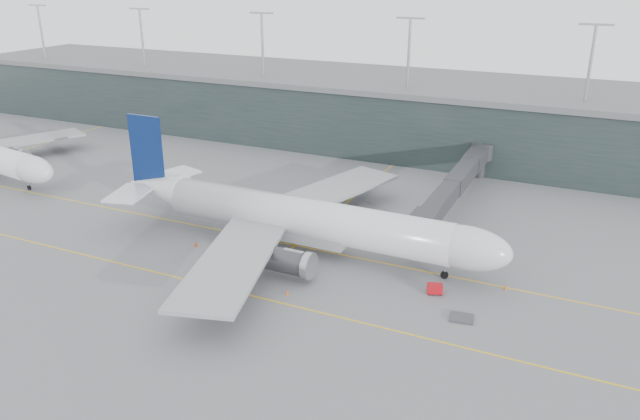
% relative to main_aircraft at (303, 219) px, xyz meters
% --- Properties ---
extents(ground, '(320.00, 320.00, 0.00)m').
position_rel_main_aircraft_xyz_m(ground, '(-6.73, 4.69, -4.87)').
color(ground, '#58585C').
rests_on(ground, ground).
extents(taxiline_a, '(160.00, 0.25, 0.02)m').
position_rel_main_aircraft_xyz_m(taxiline_a, '(-6.73, 0.69, -4.86)').
color(taxiline_a, yellow).
rests_on(taxiline_a, ground).
extents(taxiline_b, '(160.00, 0.25, 0.02)m').
position_rel_main_aircraft_xyz_m(taxiline_b, '(-6.73, -15.31, -4.86)').
color(taxiline_b, yellow).
rests_on(taxiline_b, ground).
extents(taxiline_lead_main, '(0.25, 60.00, 0.02)m').
position_rel_main_aircraft_xyz_m(taxiline_lead_main, '(-1.73, 24.69, -4.86)').
color(taxiline_lead_main, yellow).
rests_on(taxiline_lead_main, ground).
extents(taxiline_lead_adj, '(0.25, 60.00, 0.02)m').
position_rel_main_aircraft_xyz_m(taxiline_lead_adj, '(-81.73, 24.69, -4.86)').
color(taxiline_lead_adj, yellow).
rests_on(taxiline_lead_adj, ground).
extents(terminal, '(240.00, 36.00, 29.00)m').
position_rel_main_aircraft_xyz_m(terminal, '(-6.74, 62.69, 2.75)').
color(terminal, '#1F2A2A').
rests_on(terminal, ground).
extents(main_aircraft, '(61.64, 58.13, 17.34)m').
position_rel_main_aircraft_xyz_m(main_aircraft, '(0.00, 0.00, 0.00)').
color(main_aircraft, silver).
rests_on(main_aircraft, ground).
extents(jet_bridge, '(4.28, 45.56, 6.95)m').
position_rel_main_aircraft_xyz_m(jet_bridge, '(16.55, 29.58, 0.34)').
color(jet_bridge, '#2B2B30').
rests_on(jet_bridge, ground).
extents(gse_cart, '(2.24, 1.82, 1.32)m').
position_rel_main_aircraft_xyz_m(gse_cart, '(21.25, -4.85, -4.13)').
color(gse_cart, '#AD0C14').
rests_on(gse_cart, ground).
extents(baggage_dolly, '(3.08, 2.63, 0.28)m').
position_rel_main_aircraft_xyz_m(baggage_dolly, '(25.83, -9.49, -4.70)').
color(baggage_dolly, '#3A3A3F').
rests_on(baggage_dolly, ground).
extents(uld_a, '(2.27, 2.08, 1.67)m').
position_rel_main_aircraft_xyz_m(uld_a, '(-10.72, 14.56, -3.99)').
color(uld_a, '#343439').
rests_on(uld_a, ground).
extents(uld_b, '(2.85, 2.63, 2.09)m').
position_rel_main_aircraft_xyz_m(uld_b, '(-7.86, 16.22, -3.77)').
color(uld_b, '#343439').
rests_on(uld_b, ground).
extents(uld_c, '(2.28, 1.90, 1.93)m').
position_rel_main_aircraft_xyz_m(uld_c, '(-6.37, 14.33, -3.85)').
color(uld_c, '#343439').
rests_on(uld_c, ground).
extents(cone_nose, '(0.42, 0.42, 0.66)m').
position_rel_main_aircraft_xyz_m(cone_nose, '(29.26, 0.19, -4.53)').
color(cone_nose, '#DA570C').
rests_on(cone_nose, ground).
extents(cone_wing_stbd, '(0.40, 0.40, 0.64)m').
position_rel_main_aircraft_xyz_m(cone_wing_stbd, '(4.34, -13.12, -4.55)').
color(cone_wing_stbd, '#E2520C').
rests_on(cone_wing_stbd, ground).
extents(cone_wing_port, '(0.49, 0.49, 0.78)m').
position_rel_main_aircraft_xyz_m(cone_wing_port, '(1.63, 15.49, -4.47)').
color(cone_wing_port, orange).
rests_on(cone_wing_port, ground).
extents(cone_tail, '(0.46, 0.46, 0.72)m').
position_rel_main_aircraft_xyz_m(cone_tail, '(-14.95, -5.99, -4.50)').
color(cone_tail, '#FA4A0D').
rests_on(cone_tail, ground).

